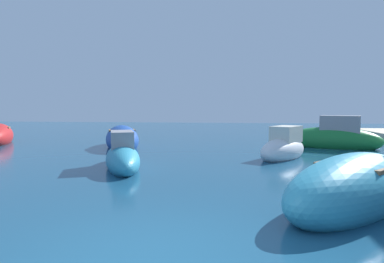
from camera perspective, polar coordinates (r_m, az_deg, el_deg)
ground at (r=4.70m, az=-7.02°, el=-21.79°), size 80.00×80.00×0.00m
moored_boat_0 at (r=11.39m, az=-12.11°, el=-4.42°), size 2.45×3.91×1.47m
moored_boat_1 at (r=17.18m, az=-12.20°, el=-1.38°), size 3.35×4.93×1.47m
moored_boat_4 at (r=13.81m, az=15.80°, el=-2.81°), size 2.75×3.37×1.54m
moored_boat_5 at (r=7.52m, az=26.49°, el=-8.94°), size 4.23×4.46×1.45m
moored_boat_6 at (r=18.16m, az=23.44°, el=-1.10°), size 4.99×3.05×1.96m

